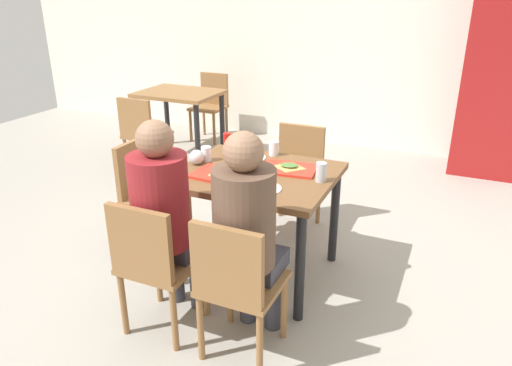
{
  "coord_description": "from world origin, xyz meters",
  "views": [
    {
      "loc": [
        1.19,
        -2.65,
        1.87
      ],
      "look_at": [
        0.0,
        0.0,
        0.68
      ],
      "focal_mm": 33.77,
      "sensor_mm": 36.0,
      "label": 1
    }
  ],
  "objects_px": {
    "main_table": "(256,187)",
    "plastic_cup_b": "(234,186)",
    "chair_far_side": "(297,170)",
    "background_chair_far": "(211,101)",
    "paper_plate_near_edge": "(263,188)",
    "background_chair_near": "(142,131)",
    "person_in_brown_jacket": "(247,226)",
    "pizza_slice_b": "(289,166)",
    "plastic_cup_c": "(206,154)",
    "background_table": "(180,103)",
    "chair_near_left": "(153,260)",
    "chair_near_right": "(236,281)",
    "plastic_cup_a": "(274,148)",
    "paper_plate_center": "(250,158)",
    "soda_can": "(321,172)",
    "tray_red_far": "(289,169)",
    "pizza_slice_a": "(223,173)",
    "tray_red_near": "(221,175)",
    "drink_fridge": "(498,83)",
    "person_in_red": "(164,209)",
    "condiment_bottle": "(227,144)",
    "chair_left_end": "(146,188)",
    "foil_bundle": "(197,157)"
  },
  "relations": [
    {
      "from": "pizza_slice_b",
      "to": "chair_far_side",
      "type": "bearing_deg",
      "value": 104.63
    },
    {
      "from": "plastic_cup_b",
      "to": "drink_fridge",
      "type": "distance_m",
      "value": 3.51
    },
    {
      "from": "plastic_cup_a",
      "to": "soda_can",
      "type": "xyz_separation_m",
      "value": [
        0.45,
        -0.34,
        0.01
      ]
    },
    {
      "from": "chair_near_left",
      "to": "chair_near_right",
      "type": "relative_size",
      "value": 1.0
    },
    {
      "from": "chair_far_side",
      "to": "paper_plate_near_edge",
      "type": "height_order",
      "value": "chair_far_side"
    },
    {
      "from": "plastic_cup_a",
      "to": "foil_bundle",
      "type": "height_order",
      "value": "same"
    },
    {
      "from": "pizza_slice_a",
      "to": "chair_near_left",
      "type": "bearing_deg",
      "value": -97.95
    },
    {
      "from": "person_in_brown_jacket",
      "to": "background_table",
      "type": "relative_size",
      "value": 1.38
    },
    {
      "from": "chair_left_end",
      "to": "plastic_cup_a",
      "type": "relative_size",
      "value": 8.34
    },
    {
      "from": "paper_plate_center",
      "to": "chair_near_right",
      "type": "bearing_deg",
      "value": -69.0
    },
    {
      "from": "tray_red_far",
      "to": "plastic_cup_c",
      "type": "relative_size",
      "value": 3.6
    },
    {
      "from": "soda_can",
      "to": "drink_fridge",
      "type": "xyz_separation_m",
      "value": [
        1.01,
        2.83,
        0.14
      ]
    },
    {
      "from": "chair_far_side",
      "to": "pizza_slice_a",
      "type": "xyz_separation_m",
      "value": [
        -0.16,
        -0.97,
        0.29
      ]
    },
    {
      "from": "foil_bundle",
      "to": "tray_red_near",
      "type": "bearing_deg",
      "value": -27.09
    },
    {
      "from": "person_in_red",
      "to": "plastic_cup_a",
      "type": "distance_m",
      "value": 1.07
    },
    {
      "from": "soda_can",
      "to": "drink_fridge",
      "type": "relative_size",
      "value": 0.06
    },
    {
      "from": "chair_far_side",
      "to": "plastic_cup_b",
      "type": "xyz_separation_m",
      "value": [
        0.03,
        -1.18,
        0.32
      ]
    },
    {
      "from": "drink_fridge",
      "to": "pizza_slice_b",
      "type": "bearing_deg",
      "value": -114.85
    },
    {
      "from": "background_chair_near",
      "to": "plastic_cup_a",
      "type": "bearing_deg",
      "value": -25.6
    },
    {
      "from": "pizza_slice_a",
      "to": "drink_fridge",
      "type": "relative_size",
      "value": 0.13
    },
    {
      "from": "person_in_red",
      "to": "person_in_brown_jacket",
      "type": "relative_size",
      "value": 1.0
    },
    {
      "from": "person_in_brown_jacket",
      "to": "drink_fridge",
      "type": "xyz_separation_m",
      "value": [
        1.18,
        3.52,
        0.22
      ]
    },
    {
      "from": "chair_left_end",
      "to": "plastic_cup_b",
      "type": "xyz_separation_m",
      "value": [
        0.91,
        -0.36,
        0.32
      ]
    },
    {
      "from": "chair_far_side",
      "to": "chair_left_end",
      "type": "xyz_separation_m",
      "value": [
        -0.89,
        -0.81,
        0.0
      ]
    },
    {
      "from": "tray_red_near",
      "to": "drink_fridge",
      "type": "bearing_deg",
      "value": 61.78
    },
    {
      "from": "plastic_cup_a",
      "to": "drink_fridge",
      "type": "relative_size",
      "value": 0.05
    },
    {
      "from": "plastic_cup_a",
      "to": "paper_plate_center",
      "type": "bearing_deg",
      "value": -134.35
    },
    {
      "from": "condiment_bottle",
      "to": "person_in_red",
      "type": "bearing_deg",
      "value": -85.25
    },
    {
      "from": "plastic_cup_c",
      "to": "background_chair_far",
      "type": "distance_m",
      "value": 3.02
    },
    {
      "from": "pizza_slice_b",
      "to": "paper_plate_center",
      "type": "bearing_deg",
      "value": 163.06
    },
    {
      "from": "paper_plate_near_edge",
      "to": "pizza_slice_b",
      "type": "height_order",
      "value": "pizza_slice_b"
    },
    {
      "from": "chair_far_side",
      "to": "background_chair_far",
      "type": "relative_size",
      "value": 1.0
    },
    {
      "from": "tray_red_near",
      "to": "paper_plate_near_edge",
      "type": "height_order",
      "value": "tray_red_near"
    },
    {
      "from": "chair_near_right",
      "to": "chair_far_side",
      "type": "bearing_deg",
      "value": 98.8
    },
    {
      "from": "chair_left_end",
      "to": "background_table",
      "type": "distance_m",
      "value": 2.19
    },
    {
      "from": "pizza_slice_a",
      "to": "tray_red_near",
      "type": "bearing_deg",
      "value": 166.91
    },
    {
      "from": "person_in_red",
      "to": "plastic_cup_c",
      "type": "xyz_separation_m",
      "value": [
        -0.15,
        0.74,
        0.07
      ]
    },
    {
      "from": "paper_plate_near_edge",
      "to": "background_chair_near",
      "type": "height_order",
      "value": "background_chair_near"
    },
    {
      "from": "chair_far_side",
      "to": "person_in_brown_jacket",
      "type": "relative_size",
      "value": 0.67
    },
    {
      "from": "plastic_cup_c",
      "to": "background_table",
      "type": "xyz_separation_m",
      "value": [
        -1.44,
        1.9,
        -0.18
      ]
    },
    {
      "from": "main_table",
      "to": "plastic_cup_b",
      "type": "xyz_separation_m",
      "value": [
        0.03,
        -0.36,
        0.16
      ]
    },
    {
      "from": "chair_far_side",
      "to": "pizza_slice_a",
      "type": "distance_m",
      "value": 1.02
    },
    {
      "from": "tray_red_far",
      "to": "chair_near_right",
      "type": "bearing_deg",
      "value": -85.42
    },
    {
      "from": "tray_red_far",
      "to": "pizza_slice_a",
      "type": "height_order",
      "value": "pizza_slice_a"
    },
    {
      "from": "condiment_bottle",
      "to": "chair_far_side",
      "type": "bearing_deg",
      "value": 60.45
    },
    {
      "from": "chair_near_left",
      "to": "paper_plate_near_edge",
      "type": "relative_size",
      "value": 3.79
    },
    {
      "from": "pizza_slice_b",
      "to": "tray_red_far",
      "type": "bearing_deg",
      "value": -94.82
    },
    {
      "from": "tray_red_far",
      "to": "background_table",
      "type": "bearing_deg",
      "value": 137.61
    },
    {
      "from": "person_in_red",
      "to": "condiment_bottle",
      "type": "relative_size",
      "value": 7.78
    },
    {
      "from": "tray_red_far",
      "to": "plastic_cup_a",
      "type": "height_order",
      "value": "plastic_cup_a"
    }
  ]
}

